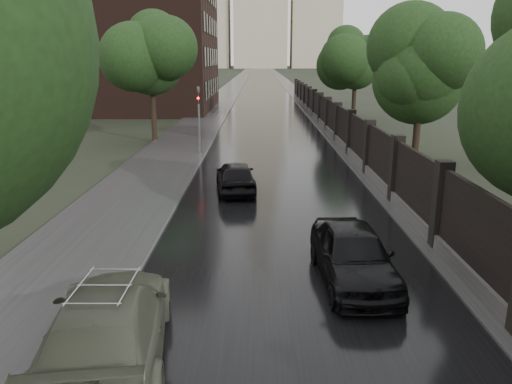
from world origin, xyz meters
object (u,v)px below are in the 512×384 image
car_right_near (353,254)px  tree_right_b (422,71)px  tree_left_far (151,63)px  traffic_light (199,115)px  tree_right_c (356,66)px  hatchback_left (236,176)px  volga_sedan (108,326)px

car_right_near → tree_right_b: bearing=64.6°
tree_left_far → traffic_light: tree_left_far is taller
tree_right_c → hatchback_left: 25.55m
tree_left_far → hatchback_left: bearing=-65.2°
tree_right_b → hatchback_left: bearing=-149.8°
tree_left_far → tree_right_b: bearing=-27.3°
traffic_light → car_right_near: (5.90, -17.35, -1.65)m
tree_right_b → tree_right_c: same height
tree_right_b → hatchback_left: (-9.30, -5.41, -4.27)m
tree_right_c → hatchback_left: bearing=-111.7°
tree_left_far → car_right_near: bearing=-66.8°
tree_right_b → tree_right_c: 18.00m
tree_right_b → hatchback_left: 11.58m
tree_right_c → volga_sedan: (-11.10, -35.92, -4.18)m
tree_left_far → tree_right_b: tree_left_far is taller
tree_right_b → car_right_near: (-5.90, -14.35, -4.20)m
tree_right_c → car_right_near: bearing=-100.3°
volga_sedan → hatchback_left: bearing=-106.1°
traffic_light → tree_right_b: bearing=-14.2°
hatchback_left → tree_right_c: bearing=-117.9°
tree_right_b → tree_right_c: size_ratio=1.00×
traffic_light → hatchback_left: traffic_light is taller
tree_right_c → traffic_light: 19.26m
hatchback_left → car_right_near: bearing=104.6°
tree_left_far → tree_right_c: 18.45m
tree_left_far → volga_sedan: (4.40, -25.92, -4.47)m
car_right_near → tree_right_c: bearing=76.6°
traffic_light → car_right_near: bearing=-71.2°
traffic_light → car_right_near: traffic_light is taller
tree_right_b → traffic_light: bearing=165.8°
hatchback_left → car_right_near: size_ratio=0.91×
tree_right_c → tree_left_far: bearing=-147.2°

